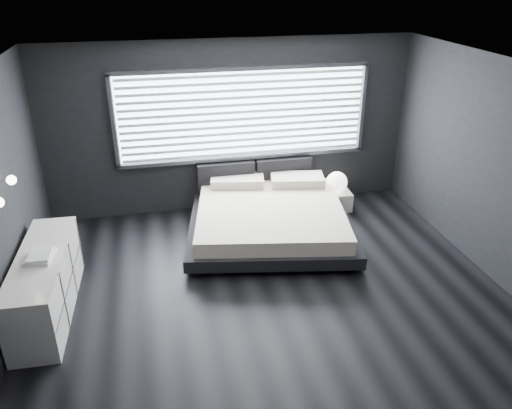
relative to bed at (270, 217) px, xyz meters
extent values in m
plane|color=black|center=(-0.38, -1.60, -0.29)|extent=(6.00, 6.00, 0.00)
plane|color=silver|center=(-0.38, -1.60, 2.51)|extent=(6.00, 6.00, 0.00)
cube|color=black|center=(-0.38, 1.15, 1.11)|extent=(6.00, 0.04, 2.80)
cube|color=black|center=(-0.38, -4.35, 1.11)|extent=(6.00, 0.04, 2.80)
cube|color=black|center=(2.62, -1.60, 1.11)|extent=(0.04, 5.50, 2.80)
cube|color=white|center=(-0.18, 1.13, 1.32)|extent=(4.00, 0.02, 1.38)
cube|color=#47474C|center=(-2.22, 1.10, 1.32)|extent=(0.06, 0.08, 1.48)
cube|color=#47474C|center=(1.86, 1.10, 1.32)|extent=(0.06, 0.08, 1.48)
cube|color=#47474C|center=(-0.18, 1.10, 2.05)|extent=(4.14, 0.08, 0.06)
cube|color=#47474C|center=(-0.18, 1.10, 0.59)|extent=(4.14, 0.08, 0.06)
cube|color=silver|center=(-0.18, 1.07, 1.32)|extent=(3.94, 0.03, 1.32)
cube|color=black|center=(-0.51, 1.04, 0.28)|extent=(0.96, 0.16, 0.52)
cube|color=black|center=(0.49, 1.04, 0.28)|extent=(0.96, 0.16, 0.52)
cylinder|color=silver|center=(-3.33, -0.95, 1.31)|extent=(0.10, 0.02, 0.02)
sphere|color=#FFE5B7|center=(-3.26, -0.95, 1.31)|extent=(0.11, 0.11, 0.11)
cube|color=black|center=(-1.22, -0.79, -0.25)|extent=(0.16, 0.16, 0.09)
cube|color=black|center=(0.86, -1.16, -0.25)|extent=(0.16, 0.16, 0.09)
cube|color=black|center=(-0.88, 1.07, -0.25)|extent=(0.16, 0.16, 0.09)
cube|color=black|center=(1.20, 0.69, -0.25)|extent=(0.16, 0.16, 0.09)
cube|color=black|center=(-0.01, -0.05, -0.12)|extent=(2.82, 2.73, 0.18)
cube|color=beige|center=(-0.01, -0.05, 0.08)|extent=(2.53, 2.53, 0.22)
cube|color=beige|center=(-0.34, 0.90, 0.27)|extent=(0.94, 0.61, 0.14)
cube|color=beige|center=(0.64, 0.72, 0.27)|extent=(0.94, 0.61, 0.14)
cube|color=white|center=(1.28, 0.65, -0.14)|extent=(0.56, 0.47, 0.32)
sphere|color=white|center=(1.31, 0.64, 0.20)|extent=(0.35, 0.35, 0.35)
cube|color=white|center=(-3.06, -1.29, 0.09)|extent=(0.60, 1.95, 0.77)
cube|color=#47474C|center=(-2.78, -1.30, 0.09)|extent=(0.07, 1.91, 0.75)
cube|color=white|center=(-3.04, -1.35, 0.50)|extent=(0.33, 0.40, 0.04)
cube|color=white|center=(-3.03, -1.37, 0.54)|extent=(0.25, 0.33, 0.03)
camera|label=1|loc=(-1.66, -6.61, 3.52)|focal=35.00mm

